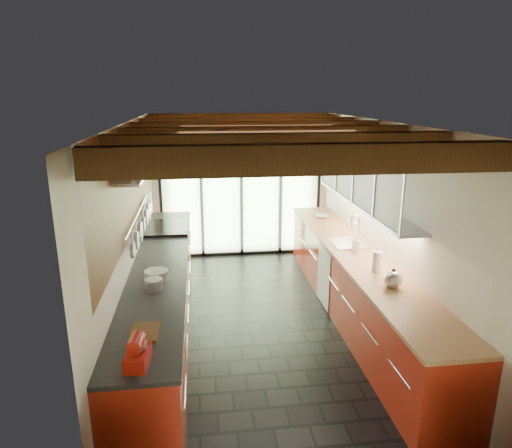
% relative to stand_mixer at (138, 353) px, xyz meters
% --- Properties ---
extents(ground, '(5.50, 5.50, 0.00)m').
position_rel_stand_mixer_xyz_m(ground, '(1.27, 2.24, -1.02)').
color(ground, black).
rests_on(ground, ground).
extents(room_shell, '(5.50, 5.50, 5.50)m').
position_rel_stand_mixer_xyz_m(room_shell, '(1.27, 2.24, 0.63)').
color(room_shell, silver).
rests_on(room_shell, ground).
extents(ceiling_beams, '(3.14, 5.06, 4.90)m').
position_rel_stand_mixer_xyz_m(ceiling_beams, '(1.27, 2.62, 1.44)').
color(ceiling_beams, '#593316').
rests_on(ceiling_beams, ground).
extents(glass_door, '(2.95, 0.10, 2.90)m').
position_rel_stand_mixer_xyz_m(glass_door, '(1.27, 4.94, 0.64)').
color(glass_door, '#C6EAAD').
rests_on(glass_door, ground).
extents(left_counter, '(0.68, 5.00, 0.92)m').
position_rel_stand_mixer_xyz_m(left_counter, '(-0.01, 2.24, -0.56)').
color(left_counter, '#B12917').
rests_on(left_counter, ground).
extents(range_stove, '(0.66, 0.90, 0.97)m').
position_rel_stand_mixer_xyz_m(range_stove, '(-0.01, 3.69, -0.55)').
color(range_stove, silver).
rests_on(range_stove, ground).
extents(right_counter, '(0.68, 5.00, 0.92)m').
position_rel_stand_mixer_xyz_m(right_counter, '(2.54, 2.24, -0.56)').
color(right_counter, '#B12917').
rests_on(right_counter, ground).
extents(sink_assembly, '(0.45, 0.52, 0.43)m').
position_rel_stand_mixer_xyz_m(sink_assembly, '(2.56, 2.64, -0.06)').
color(sink_assembly, silver).
rests_on(sink_assembly, right_counter).
extents(upper_cabinets_right, '(0.34, 3.00, 3.00)m').
position_rel_stand_mixer_xyz_m(upper_cabinets_right, '(2.70, 2.54, 0.83)').
color(upper_cabinets_right, silver).
rests_on(upper_cabinets_right, ground).
extents(left_wall_fixtures, '(0.28, 2.60, 0.96)m').
position_rel_stand_mixer_xyz_m(left_wall_fixtures, '(-0.20, 2.53, 0.76)').
color(left_wall_fixtures, silver).
rests_on(left_wall_fixtures, ground).
extents(stand_mixer, '(0.19, 0.30, 0.26)m').
position_rel_stand_mixer_xyz_m(stand_mixer, '(0.00, 0.00, 0.00)').
color(stand_mixer, '#B5180E').
rests_on(stand_mixer, left_counter).
extents(pot_large, '(0.24, 0.24, 0.12)m').
position_rel_stand_mixer_xyz_m(pot_large, '(0.00, 1.40, -0.04)').
color(pot_large, silver).
rests_on(pot_large, left_counter).
extents(pot_small, '(0.32, 0.32, 0.10)m').
position_rel_stand_mixer_xyz_m(pot_small, '(0.00, 1.69, -0.05)').
color(pot_small, silver).
rests_on(pot_small, left_counter).
extents(cutting_board, '(0.25, 0.34, 0.03)m').
position_rel_stand_mixer_xyz_m(cutting_board, '(0.00, 0.47, -0.09)').
color(cutting_board, brown).
rests_on(cutting_board, left_counter).
extents(kettle, '(0.24, 0.27, 0.24)m').
position_rel_stand_mixer_xyz_m(kettle, '(2.54, 1.14, 0.00)').
color(kettle, silver).
rests_on(kettle, right_counter).
extents(paper_towel, '(0.12, 0.12, 0.29)m').
position_rel_stand_mixer_xyz_m(paper_towel, '(2.54, 1.60, 0.02)').
color(paper_towel, white).
rests_on(paper_towel, right_counter).
extents(soap_bottle, '(0.13, 0.13, 0.22)m').
position_rel_stand_mixer_xyz_m(soap_bottle, '(2.54, 2.33, 0.01)').
color(soap_bottle, silver).
rests_on(soap_bottle, right_counter).
extents(bowl, '(0.27, 0.27, 0.05)m').
position_rel_stand_mixer_xyz_m(bowl, '(2.54, 4.01, -0.08)').
color(bowl, silver).
rests_on(bowl, right_counter).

